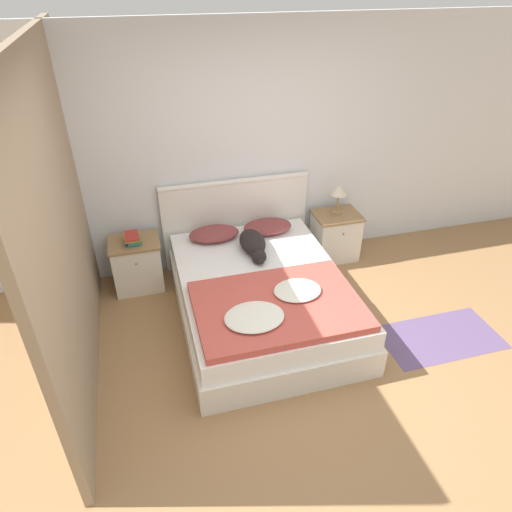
# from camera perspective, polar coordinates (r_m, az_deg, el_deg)

# --- Properties ---
(ground_plane) EXTENTS (16.00, 16.00, 0.00)m
(ground_plane) POSITION_cam_1_polar(r_m,az_deg,el_deg) (3.85, 5.55, -16.76)
(ground_plane) COLOR #997047
(wall_back) EXTENTS (9.00, 0.06, 2.55)m
(wall_back) POSITION_cam_1_polar(r_m,az_deg,el_deg) (4.83, -2.49, 12.82)
(wall_back) COLOR silver
(wall_back) RESTS_ON ground_plane
(wall_side_left) EXTENTS (0.06, 3.10, 2.55)m
(wall_side_left) POSITION_cam_1_polar(r_m,az_deg,el_deg) (3.79, -22.91, 4.25)
(wall_side_left) COLOR gray
(wall_side_left) RESTS_ON ground_plane
(bed) EXTENTS (1.54, 2.05, 0.47)m
(bed) POSITION_cam_1_polar(r_m,az_deg,el_deg) (4.37, 0.71, -5.16)
(bed) COLOR silver
(bed) RESTS_ON ground_plane
(headboard) EXTENTS (1.62, 0.06, 1.01)m
(headboard) POSITION_cam_1_polar(r_m,az_deg,el_deg) (5.07, -2.52, 4.52)
(headboard) COLOR silver
(headboard) RESTS_ON ground_plane
(nightstand_left) EXTENTS (0.51, 0.42, 0.55)m
(nightstand_left) POSITION_cam_1_polar(r_m,az_deg,el_deg) (4.92, -14.61, -0.95)
(nightstand_left) COLOR silver
(nightstand_left) RESTS_ON ground_plane
(nightstand_right) EXTENTS (0.51, 0.42, 0.55)m
(nightstand_right) POSITION_cam_1_polar(r_m,az_deg,el_deg) (5.33, 9.85, 2.54)
(nightstand_right) COLOR silver
(nightstand_right) RESTS_ON ground_plane
(pillow_left) EXTENTS (0.53, 0.34, 0.11)m
(pillow_left) POSITION_cam_1_polar(r_m,az_deg,el_deg) (4.81, -5.26, 2.80)
(pillow_left) COLOR brown
(pillow_left) RESTS_ON bed
(pillow_right) EXTENTS (0.53, 0.34, 0.11)m
(pillow_right) POSITION_cam_1_polar(r_m,az_deg,el_deg) (4.92, 1.45, 3.70)
(pillow_right) COLOR brown
(pillow_right) RESTS_ON bed
(quilt) EXTENTS (1.38, 0.98, 0.11)m
(quilt) POSITION_cam_1_polar(r_m,az_deg,el_deg) (3.83, 2.61, -6.23)
(quilt) COLOR #BC4C42
(quilt) RESTS_ON bed
(dog) EXTENTS (0.25, 0.63, 0.19)m
(dog) POSITION_cam_1_polar(r_m,az_deg,el_deg) (4.55, -0.31, 1.54)
(dog) COLOR black
(dog) RESTS_ON bed
(book_stack) EXTENTS (0.17, 0.22, 0.10)m
(book_stack) POSITION_cam_1_polar(r_m,az_deg,el_deg) (4.72, -15.17, 2.12)
(book_stack) COLOR #285689
(book_stack) RESTS_ON nightstand_left
(table_lamp) EXTENTS (0.18, 0.18, 0.35)m
(table_lamp) POSITION_cam_1_polar(r_m,az_deg,el_deg) (5.11, 10.31, 7.98)
(table_lamp) COLOR #9E7A4C
(table_lamp) RESTS_ON nightstand_right
(rug) EXTENTS (1.10, 0.59, 0.00)m
(rug) POSITION_cam_1_polar(r_m,az_deg,el_deg) (4.62, 22.02, -9.38)
(rug) COLOR #604C75
(rug) RESTS_ON ground_plane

